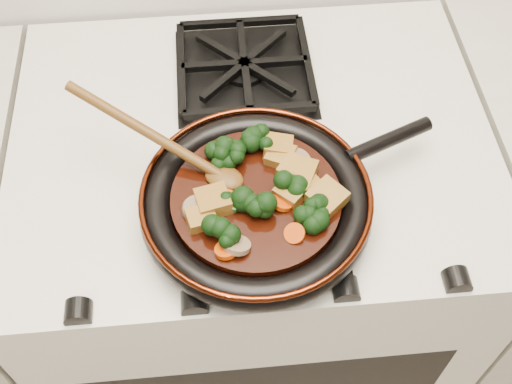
{
  "coord_description": "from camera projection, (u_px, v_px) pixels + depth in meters",
  "views": [
    {
      "loc": [
        -0.05,
        1.04,
        1.67
      ],
      "look_at": [
        -0.01,
        1.53,
        0.97
      ],
      "focal_mm": 45.0,
      "sensor_mm": 36.0,
      "label": 1
    }
  ],
  "objects": [
    {
      "name": "burner_grate_front",
      "position": [
        260.0,
        205.0,
        0.91
      ],
      "size": [
        0.23,
        0.23,
        0.03
      ],
      "primitive_type": null,
      "color": "black",
      "rests_on": "stove"
    },
    {
      "name": "carrot_coin_0",
      "position": [
        282.0,
        202.0,
        0.86
      ],
      "size": [
        0.03,
        0.03,
        0.02
      ],
      "primitive_type": "cylinder",
      "rotation": [
        -0.16,
        0.24,
        0.0
      ],
      "color": "#B13704",
      "rests_on": "braising_sauce"
    },
    {
      "name": "wooden_spoon",
      "position": [
        179.0,
        151.0,
        0.88
      ],
      "size": [
        0.15,
        0.1,
        0.25
      ],
      "rotation": [
        0.0,
        0.0,
        2.6
      ],
      "color": "#4F3211",
      "rests_on": "braising_sauce"
    },
    {
      "name": "tofu_cube_2",
      "position": [
        296.0,
        171.0,
        0.88
      ],
      "size": [
        0.06,
        0.06,
        0.03
      ],
      "primitive_type": "cube",
      "rotation": [
        0.06,
        -0.05,
        0.94
      ],
      "color": "brown",
      "rests_on": "braising_sauce"
    },
    {
      "name": "broccoli_floret_3",
      "position": [
        223.0,
        237.0,
        0.82
      ],
      "size": [
        0.08,
        0.08,
        0.06
      ],
      "primitive_type": null,
      "rotation": [
        -0.02,
        -0.07,
        2.63
      ],
      "color": "black",
      "rests_on": "braising_sauce"
    },
    {
      "name": "tofu_cube_9",
      "position": [
        320.0,
        195.0,
        0.86
      ],
      "size": [
        0.05,
        0.05,
        0.03
      ],
      "primitive_type": "cube",
      "rotation": [
        -0.05,
        0.11,
        0.21
      ],
      "color": "brown",
      "rests_on": "braising_sauce"
    },
    {
      "name": "skillet",
      "position": [
        257.0,
        202.0,
        0.88
      ],
      "size": [
        0.43,
        0.32,
        0.05
      ],
      "rotation": [
        0.0,
        0.0,
        0.39
      ],
      "color": "black",
      "rests_on": "burner_grate_front"
    },
    {
      "name": "broccoli_floret_0",
      "position": [
        234.0,
        206.0,
        0.85
      ],
      "size": [
        0.07,
        0.07,
        0.06
      ],
      "primitive_type": null,
      "rotation": [
        0.07,
        -0.16,
        1.48
      ],
      "color": "black",
      "rests_on": "braising_sauce"
    },
    {
      "name": "broccoli_floret_2",
      "position": [
        259.0,
        142.0,
        0.91
      ],
      "size": [
        0.08,
        0.08,
        0.07
      ],
      "primitive_type": null,
      "rotation": [
        -0.2,
        -0.22,
        0.29
      ],
      "color": "black",
      "rests_on": "braising_sauce"
    },
    {
      "name": "tofu_cube_4",
      "position": [
        281.0,
        156.0,
        0.9
      ],
      "size": [
        0.05,
        0.05,
        0.02
      ],
      "primitive_type": "cube",
      "rotation": [
        -0.04,
        -0.04,
        1.08
      ],
      "color": "brown",
      "rests_on": "braising_sauce"
    },
    {
      "name": "tofu_cube_3",
      "position": [
        201.0,
        219.0,
        0.84
      ],
      "size": [
        0.05,
        0.04,
        0.02
      ],
      "primitive_type": "cube",
      "rotation": [
        0.03,
        0.09,
        0.25
      ],
      "color": "brown",
      "rests_on": "braising_sauce"
    },
    {
      "name": "broccoli_floret_6",
      "position": [
        309.0,
        218.0,
        0.84
      ],
      "size": [
        0.09,
        0.09,
        0.06
      ],
      "primitive_type": null,
      "rotation": [
        -0.21,
        0.01,
        2.21
      ],
      "color": "black",
      "rests_on": "braising_sauce"
    },
    {
      "name": "carrot_coin_2",
      "position": [
        227.0,
        200.0,
        0.86
      ],
      "size": [
        0.03,
        0.03,
        0.02
      ],
      "primitive_type": "cylinder",
      "rotation": [
        -0.03,
        0.28,
        0.0
      ],
      "color": "#B13704",
      "rests_on": "braising_sauce"
    },
    {
      "name": "broccoli_floret_5",
      "position": [
        223.0,
        157.0,
        0.9
      ],
      "size": [
        0.08,
        0.08,
        0.06
      ],
      "primitive_type": null,
      "rotation": [
        -0.05,
        -0.08,
        2.79
      ],
      "color": "black",
      "rests_on": "braising_sauce"
    },
    {
      "name": "tofu_cube_5",
      "position": [
        303.0,
        181.0,
        0.87
      ],
      "size": [
        0.05,
        0.04,
        0.03
      ],
      "primitive_type": "cube",
      "rotation": [
        0.09,
        0.11,
        0.56
      ],
      "color": "brown",
      "rests_on": "braising_sauce"
    },
    {
      "name": "tofu_cube_8",
      "position": [
        278.0,
        147.0,
        0.91
      ],
      "size": [
        0.05,
        0.04,
        0.03
      ],
      "primitive_type": "cube",
      "rotation": [
        0.08,
        -0.09,
        2.93
      ],
      "color": "brown",
      "rests_on": "braising_sauce"
    },
    {
      "name": "mushroom_slice_4",
      "position": [
        313.0,
        216.0,
        0.84
      ],
      "size": [
        0.04,
        0.04,
        0.03
      ],
      "primitive_type": "cylinder",
      "rotation": [
        0.83,
        0.0,
        0.87
      ],
      "color": "brown",
      "rests_on": "braising_sauce"
    },
    {
      "name": "tofu_cube_7",
      "position": [
        291.0,
        192.0,
        0.86
      ],
      "size": [
        0.05,
        0.05,
        0.03
      ],
      "primitive_type": "cube",
      "rotation": [
        -0.08,
        0.06,
        2.37
      ],
      "color": "brown",
      "rests_on": "braising_sauce"
    },
    {
      "name": "broccoli_floret_4",
      "position": [
        230.0,
        158.0,
        0.89
      ],
      "size": [
        0.07,
        0.07,
        0.07
      ],
      "primitive_type": null,
      "rotation": [
        0.12,
        -0.17,
        3.08
      ],
      "color": "black",
      "rests_on": "braising_sauce"
    },
    {
      "name": "mushroom_slice_2",
      "position": [
        196.0,
        209.0,
        0.85
      ],
      "size": [
        0.05,
        0.05,
        0.02
      ],
      "primitive_type": "cylinder",
      "rotation": [
        0.51,
        0.0,
        0.73
      ],
      "color": "brown",
      "rests_on": "braising_sauce"
    },
    {
      "name": "tofu_cube_0",
      "position": [
        327.0,
        198.0,
        0.86
      ],
      "size": [
        0.06,
        0.06,
        0.03
      ],
      "primitive_type": "cube",
      "rotation": [
        0.05,
        -0.06,
        0.7
      ],
      "color": "brown",
      "rests_on": "braising_sauce"
    },
    {
      "name": "braising_sauce",
      "position": [
        256.0,
        201.0,
        0.88
      ],
      "size": [
        0.23,
        0.23,
        0.02
      ],
      "primitive_type": "cylinder",
      "color": "black",
      "rests_on": "skillet"
    },
    {
      "name": "carrot_coin_1",
      "position": [
        295.0,
        233.0,
        0.83
      ],
      "size": [
        0.03,
        0.03,
        0.02
      ],
      "primitive_type": "cylinder",
      "rotation": [
        0.3,
        -0.34,
        0.0
      ],
      "color": "#B13704",
      "rests_on": "braising_sauce"
    },
    {
      "name": "mushroom_slice_0",
      "position": [
        237.0,
        245.0,
        0.82
      ],
      "size": [
        0.05,
        0.05,
        0.02
      ],
      "primitive_type": "cylinder",
      "rotation": [
        0.41,
        0.0,
        2.61
      ],
      "color": "brown",
      "rests_on": "braising_sauce"
    },
    {
      "name": "broccoli_floret_8",
      "position": [
        293.0,
        190.0,
        0.86
      ],
      "size": [
        0.08,
        0.08,
        0.06
      ],
      "primitive_type": null,
      "rotation": [
        -0.1,
        -0.03,
        2.14
      ],
      "color": "black",
      "rests_on": "braising_sauce"
    },
    {
      "name": "broccoli_floret_1",
      "position": [
        311.0,
        213.0,
        0.84
      ],
      "size": [
        0.08,
        0.08,
        0.06
      ],
      "primitive_type": null,
      "rotation": [
        0.2,
        -0.01,
        2.14
      ],
      "color": "black",
      "rests_on": "braising_sauce"
    },
    {
      "name": "stove",
      "position": [
        253.0,
        272.0,
        1.37
      ],
      "size": [
        0.76,
        0.6,
        0.9
      ],
      "primitive_type": "cube",
      "color": "beige",
      "rests_on": "ground"
    },
    {
      "name": "burner_grate_back",
      "position": [
        245.0,
        68.0,
        1.08
      ],
      "size": [
        0.23,
        0.23,
        0.03
      ],
      "primitive_type": null,
      "color": "black",
      "rests_on": "stove"
    },
    {
      "name": "mushroom_slice_1",
      "position": [
        299.0,
        160.0,
        0.9
      ],
      "size": [
        0.04,
        0.04,
        0.02
      ],
      "primitive_type": "cylinder",
      "rotation": [
        0.44,
        0.0,
        1.38
      ],
      "color": "brown",
      "rests_on": "braising_sauce"
    },
    {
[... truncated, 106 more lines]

